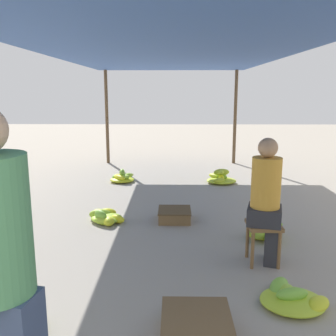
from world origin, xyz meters
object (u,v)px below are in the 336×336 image
Objects in this scene: stool at (263,231)px; banana_pile_left_2 at (121,178)px; vendor_seated at (267,199)px; banana_pile_right_2 at (292,298)px; banana_pile_right_1 at (221,178)px; banana_pile_left_1 at (106,217)px; crate_near at (175,215)px; crate_mid at (196,327)px; banana_pile_right_0 at (265,230)px; banana_pile_left_0 at (19,326)px.

stool reaches higher than banana_pile_left_2.
vendor_seated is at bearing 15.37° from stool.
banana_pile_left_2 is 0.84× the size of banana_pile_right_2.
banana_pile_left_2 is 0.87× the size of banana_pile_right_1.
banana_pile_left_1 is at bearing 146.31° from stool.
crate_mid is (0.15, -2.59, 0.01)m from crate_near.
vendor_seated is (0.02, 0.01, 0.35)m from stool.
vendor_seated is 2.62× the size of crate_mid.
banana_pile_right_1 is at bearing 50.52° from banana_pile_left_1.
crate_mid is (-0.84, -0.47, 0.03)m from banana_pile_right_2.
crate_near is (-0.95, 1.32, -0.62)m from vendor_seated.
banana_pile_left_1 reaches higher than banana_pile_right_2.
banana_pile_right_0 is 0.90× the size of banana_pile_right_2.
banana_pile_right_0 is at bearing -29.83° from crate_near.
banana_pile_right_2 is (1.97, -2.06, -0.00)m from banana_pile_left_1.
vendor_seated is at bearing -54.17° from crate_near.
banana_pile_right_0 reaches higher than banana_pile_left_0.
banana_pile_right_1 is at bearing 93.82° from banana_pile_right_0.
vendor_seated is 2.25× the size of banana_pile_right_1.
banana_pile_left_2 reaches higher than banana_pile_left_1.
crate_mid is (1.23, -4.90, 0.02)m from banana_pile_left_2.
banana_pile_left_0 is at bearing -94.80° from banana_pile_left_1.
banana_pile_left_1 is at bearing 133.64° from banana_pile_right_2.
banana_pile_left_2 is at bearing 126.74° from banana_pile_right_0.
crate_mid is at bearing -150.81° from banana_pile_right_2.
stool is 0.79× the size of banana_pile_left_1.
banana_pile_left_2 is at bearing 115.16° from banana_pile_right_2.
stool is 0.85m from banana_pile_right_2.
banana_pile_right_1 is (-0.02, 3.57, -0.60)m from vendor_seated.
vendor_seated is 2.58× the size of banana_pile_left_2.
banana_pile_left_0 is 2.99m from banana_pile_right_0.
banana_pile_right_2 is (-0.12, -1.48, -0.05)m from banana_pile_right_0.
banana_pile_right_2 is 1.35× the size of crate_near.
banana_pile_left_2 is (-2.01, 3.63, -0.27)m from stool.
vendor_seated is 2.38m from banana_pile_left_1.
crate_near is at bearing 93.42° from crate_mid.
crate_near is (0.97, 0.05, 0.02)m from banana_pile_left_1.
banana_pile_right_1 reaches higher than crate_mid.
banana_pile_left_0 is at bearing -114.85° from crate_near.
crate_near is at bearing 65.15° from banana_pile_left_0.
crate_near is at bearing 150.17° from banana_pile_right_0.
crate_near is at bearing 3.23° from banana_pile_left_1.
banana_pile_right_0 is (2.30, 1.90, 0.05)m from banana_pile_left_0.
banana_pile_left_1 is 1.09× the size of crate_mid.
crate_near is at bearing 125.15° from stool.
crate_near is (-1.00, 2.12, 0.02)m from banana_pile_right_2.
banana_pile_right_2 is at bearing -64.84° from banana_pile_left_2.
stool reaches higher than banana_pile_right_1.
banana_pile_left_2 reaches higher than crate_mid.
banana_pile_left_1 is (0.21, 2.49, 0.00)m from banana_pile_left_0.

